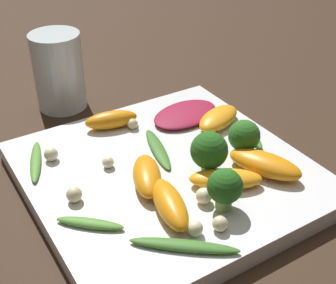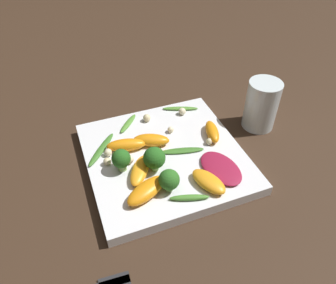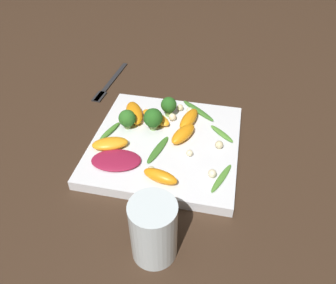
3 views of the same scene
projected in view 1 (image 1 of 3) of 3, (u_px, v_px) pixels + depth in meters
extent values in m
plane|color=#382619|center=(167.00, 182.00, 0.49)|extent=(2.40, 2.40, 0.00)
cube|color=white|center=(167.00, 175.00, 0.49)|extent=(0.27, 0.27, 0.02)
cylinder|color=silver|center=(59.00, 71.00, 0.60)|extent=(0.06, 0.06, 0.10)
ellipsoid|color=maroon|center=(185.00, 114.00, 0.56)|extent=(0.10, 0.07, 0.01)
ellipsoid|color=orange|center=(218.00, 118.00, 0.55)|extent=(0.07, 0.05, 0.02)
ellipsoid|color=orange|center=(226.00, 179.00, 0.45)|extent=(0.07, 0.06, 0.02)
ellipsoid|color=orange|center=(147.00, 176.00, 0.45)|extent=(0.05, 0.07, 0.02)
ellipsoid|color=orange|center=(265.00, 164.00, 0.47)|extent=(0.06, 0.08, 0.02)
ellipsoid|color=orange|center=(111.00, 120.00, 0.54)|extent=(0.06, 0.04, 0.02)
ellipsoid|color=orange|center=(170.00, 204.00, 0.42)|extent=(0.04, 0.07, 0.02)
cylinder|color=#84AD5B|center=(224.00, 201.00, 0.42)|extent=(0.01, 0.01, 0.02)
sphere|color=#26601E|center=(225.00, 186.00, 0.41)|extent=(0.03, 0.03, 0.03)
cylinder|color=#7A9E51|center=(243.00, 149.00, 0.50)|extent=(0.01, 0.01, 0.01)
sphere|color=#2D6B23|center=(244.00, 136.00, 0.49)|extent=(0.03, 0.03, 0.03)
cylinder|color=#84AD5B|center=(208.00, 166.00, 0.47)|extent=(0.01, 0.01, 0.02)
sphere|color=#26601E|center=(209.00, 150.00, 0.46)|extent=(0.04, 0.04, 0.04)
ellipsoid|color=#3D7528|center=(158.00, 149.00, 0.50)|extent=(0.03, 0.08, 0.01)
ellipsoid|color=#518E33|center=(36.00, 161.00, 0.48)|extent=(0.04, 0.07, 0.01)
ellipsoid|color=#518E33|center=(90.00, 223.00, 0.41)|extent=(0.05, 0.05, 0.01)
ellipsoid|color=#47842D|center=(253.00, 135.00, 0.52)|extent=(0.03, 0.06, 0.01)
ellipsoid|color=#3D7528|center=(184.00, 246.00, 0.38)|extent=(0.08, 0.07, 0.01)
sphere|color=beige|center=(108.00, 162.00, 0.48)|extent=(0.01, 0.01, 0.01)
sphere|color=beige|center=(220.00, 224.00, 0.40)|extent=(0.01, 0.01, 0.01)
sphere|color=beige|center=(202.00, 197.00, 0.43)|extent=(0.02, 0.02, 0.02)
sphere|color=beige|center=(195.00, 228.00, 0.39)|extent=(0.01, 0.01, 0.01)
sphere|color=beige|center=(75.00, 196.00, 0.43)|extent=(0.02, 0.02, 0.02)
sphere|color=beige|center=(51.00, 154.00, 0.49)|extent=(0.01, 0.01, 0.01)
sphere|color=beige|center=(133.00, 124.00, 0.54)|extent=(0.01, 0.01, 0.01)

